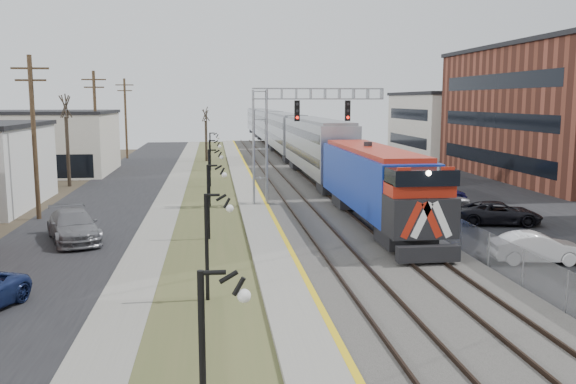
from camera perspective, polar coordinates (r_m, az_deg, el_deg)
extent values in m
cube|color=black|center=(49.85, -15.95, -0.16)|extent=(7.00, 120.00, 0.04)
cube|color=gray|center=(49.34, -10.78, -0.04)|extent=(2.00, 120.00, 0.08)
cube|color=#49512B|center=(49.24, -7.30, 0.01)|extent=(4.00, 120.00, 0.06)
cube|color=gray|center=(49.30, -3.81, 0.17)|extent=(2.00, 120.00, 0.24)
cube|color=#595651|center=(49.82, 1.94, 0.26)|extent=(8.00, 120.00, 0.20)
cube|color=black|center=(53.04, 14.85, 0.39)|extent=(16.00, 120.00, 0.04)
cube|color=gold|center=(49.33, -2.79, 0.34)|extent=(0.24, 120.00, 0.01)
cube|color=#2D2119|center=(49.45, -1.21, 0.40)|extent=(0.08, 120.00, 0.15)
cube|color=#2D2119|center=(49.62, 0.51, 0.43)|extent=(0.08, 120.00, 0.15)
cube|color=#2D2119|center=(49.92, 2.79, 0.47)|extent=(0.08, 120.00, 0.15)
cube|color=#2D2119|center=(50.20, 4.48, 0.50)|extent=(0.08, 120.00, 0.15)
cube|color=#1330A0|center=(35.12, 8.24, 0.58)|extent=(3.00, 17.00, 4.25)
cube|color=black|center=(27.31, 12.96, -5.64)|extent=(2.80, 0.50, 0.70)
cube|color=#90929A|center=(54.80, 2.67, 4.07)|extent=(3.00, 22.00, 5.33)
cube|color=#90929A|center=(77.32, -0.19, 5.39)|extent=(3.00, 22.00, 5.33)
cube|color=#90929A|center=(99.96, -1.76, 6.11)|extent=(3.00, 22.00, 5.33)
cube|color=#90929A|center=(122.67, -2.75, 6.56)|extent=(3.00, 22.00, 5.33)
cube|color=gray|center=(41.95, -2.63, 4.05)|extent=(1.00, 1.00, 8.00)
cube|color=gray|center=(42.32, 2.81, 9.17)|extent=(9.00, 0.80, 0.80)
cube|color=black|center=(41.64, 0.85, 7.60)|extent=(0.35, 0.25, 1.40)
cube|color=black|center=(42.27, 5.60, 7.58)|extent=(0.35, 0.25, 1.40)
cylinder|color=black|center=(12.84, -8.00, -15.90)|extent=(0.14, 0.14, 4.00)
cylinder|color=black|center=(22.34, -7.61, -5.24)|extent=(0.14, 0.14, 4.00)
cylinder|color=black|center=(32.14, -7.46, -1.00)|extent=(0.14, 0.14, 4.00)
cylinder|color=black|center=(42.03, -7.38, 1.25)|extent=(0.14, 0.14, 4.00)
cylinder|color=black|center=(51.97, -7.33, 2.65)|extent=(0.14, 0.14, 4.00)
cylinder|color=black|center=(63.92, -7.29, 3.74)|extent=(0.14, 0.14, 4.00)
cylinder|color=#4C3823|center=(40.24, -22.66, 4.63)|extent=(0.28, 0.28, 10.00)
cylinder|color=#4C3823|center=(59.72, -17.54, 5.97)|extent=(0.28, 0.28, 10.00)
cylinder|color=#4C3823|center=(79.46, -14.94, 6.62)|extent=(0.28, 0.28, 10.00)
cube|color=gray|center=(50.55, 6.65, 1.12)|extent=(0.04, 120.00, 1.60)
cube|color=beige|center=(66.14, -22.24, 4.21)|extent=(14.00, 12.00, 6.00)
cube|color=brown|center=(63.41, 25.26, 6.58)|extent=(16.00, 26.00, 12.00)
cube|color=beige|center=(85.67, 16.23, 6.02)|extent=(16.00, 18.00, 8.00)
cylinder|color=#382D23|center=(55.25, -19.91, 3.57)|extent=(0.30, 0.30, 5.95)
cylinder|color=#382D23|center=(73.86, -7.66, 4.73)|extent=(0.30, 0.30, 4.90)
imported|color=white|center=(29.78, 22.28, -4.93)|extent=(4.29, 2.04, 1.36)
imported|color=black|center=(38.10, 19.16, -1.93)|extent=(5.21, 3.22, 1.35)
imported|color=navy|center=(45.13, 13.54, -0.11)|extent=(4.87, 2.54, 1.35)
imported|color=gray|center=(42.26, 14.29, -0.76)|extent=(4.05, 2.36, 1.29)
imported|color=#0D4427|center=(57.28, 9.25, 1.88)|extent=(4.56, 1.86, 1.47)
imported|color=slate|center=(33.63, -19.44, -3.07)|extent=(3.99, 5.97, 1.61)
imported|color=navy|center=(60.49, 8.79, 2.27)|extent=(4.92, 2.70, 1.54)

